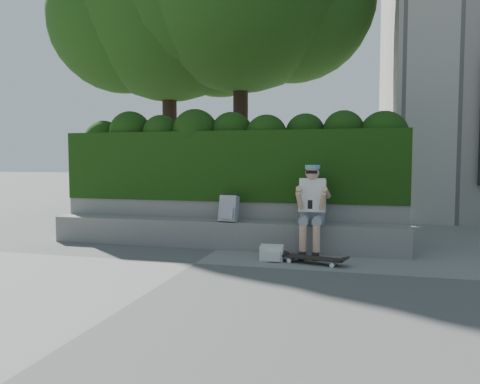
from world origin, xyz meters
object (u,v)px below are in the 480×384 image
(backpack_plaid, at_px, (229,209))
(backpack_ground, at_px, (272,253))
(person, at_px, (312,206))
(skateboard, at_px, (312,258))

(backpack_plaid, relative_size, backpack_ground, 1.27)
(person, height_order, backpack_ground, person)
(backpack_ground, bearing_deg, skateboard, -13.02)
(backpack_plaid, height_order, backpack_ground, backpack_plaid)
(person, xyz_separation_m, backpack_ground, (-0.52, -0.58, -0.64))
(person, relative_size, skateboard, 1.50)
(backpack_ground, bearing_deg, backpack_plaid, 137.62)
(person, distance_m, skateboard, 0.95)
(backpack_plaid, distance_m, backpack_ground, 1.20)
(backpack_plaid, bearing_deg, skateboard, -20.71)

